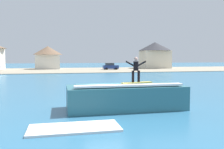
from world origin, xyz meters
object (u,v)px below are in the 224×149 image
object	(u,v)px
surfer	(136,68)
car_far_shore	(110,66)
house_small_cottage	(48,56)
house_gabled_white	(155,53)
wave_crest	(126,97)
surfboard	(137,83)

from	to	relation	value
surfer	car_far_shore	distance (m)	48.71
surfer	house_small_cottage	xyz separation A→B (m)	(-7.78, 54.96, 1.11)
house_gabled_white	house_small_cottage	distance (m)	31.17
car_far_shore	house_gabled_white	bearing A→B (deg)	19.00
surfer	wave_crest	bearing A→B (deg)	157.71
wave_crest	surfboard	xyz separation A→B (m)	(0.65, -0.27, 0.91)
surfer	house_small_cottage	world-z (taller)	house_small_cottage
wave_crest	car_far_shore	size ratio (longest dim) A/B	1.82
surfboard	house_small_cottage	bearing A→B (deg)	98.12
surfer	house_gabled_white	world-z (taller)	house_gabled_white
car_far_shore	wave_crest	bearing A→B (deg)	-100.90
wave_crest	house_small_cottage	distance (m)	55.27
surfboard	house_small_cottage	size ratio (longest dim) A/B	0.26
surfer	house_gabled_white	xyz separation A→B (m)	(23.32, 52.98, 1.94)
surfer	house_gabled_white	bearing A→B (deg)	66.24
wave_crest	surfboard	size ratio (longest dim) A/B	3.52
wave_crest	house_small_cottage	xyz separation A→B (m)	(-7.19, 54.72, 2.93)
surfer	car_far_shore	world-z (taller)	surfer
wave_crest	surfer	bearing A→B (deg)	-22.29
wave_crest	car_far_shore	bearing A→B (deg)	79.10
surfboard	surfer	size ratio (longest dim) A/B	1.33
car_far_shore	surfboard	bearing A→B (deg)	-100.08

